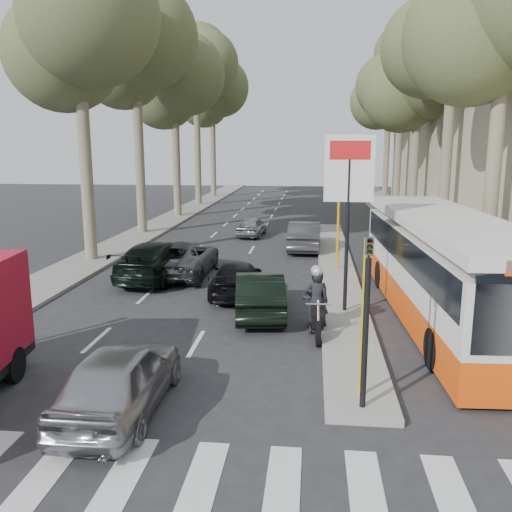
{
  "coord_description": "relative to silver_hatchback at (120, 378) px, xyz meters",
  "views": [
    {
      "loc": [
        2.18,
        -11.68,
        5.3
      ],
      "look_at": [
        0.3,
        6.21,
        1.6
      ],
      "focal_mm": 38.0,
      "sensor_mm": 36.0,
      "label": 1
    }
  ],
  "objects": [
    {
      "name": "queue_car_b",
      "position": [
        1.09,
        8.91,
        -0.12
      ],
      "size": [
        1.85,
        4.2,
        1.2
      ],
      "primitive_type": "imported",
      "rotation": [
        0.0,
        0.0,
        3.18
      ],
      "color": "black",
      "rests_on": "ground"
    },
    {
      "name": "tree_r_b",
      "position": [
        10.82,
        20.02,
        10.7
      ],
      "size": [
        7.4,
        7.2,
        15.27
      ],
      "color": "#6B604C",
      "rests_on": "ground"
    },
    {
      "name": "tree_l_d",
      "position": [
        -6.28,
        38.02,
        11.04
      ],
      "size": [
        7.4,
        7.2,
        15.66
      ],
      "color": "#6B604C",
      "rests_on": "ground"
    },
    {
      "name": "ground",
      "position": [
        1.59,
        1.91,
        -0.72
      ],
      "size": [
        120.0,
        120.0,
        0.0
      ],
      "primitive_type": "plane",
      "color": "#28282B",
      "rests_on": "ground"
    },
    {
      "name": "dark_hatchback",
      "position": [
        2.16,
        6.68,
        -0.02
      ],
      "size": [
        1.97,
        4.37,
        1.39
      ],
      "primitive_type": "imported",
      "rotation": [
        0.0,
        0.0,
        3.26
      ],
      "color": "black",
      "rests_on": "ground"
    },
    {
      "name": "queue_car_c",
      "position": [
        0.2,
        21.66,
        -0.13
      ],
      "size": [
        1.69,
        3.56,
        1.17
      ],
      "primitive_type": "imported",
      "rotation": [
        0.0,
        0.0,
        3.05
      ],
      "color": "#919498",
      "rests_on": "ground"
    },
    {
      "name": "tree_l_e",
      "position": [
        -6.38,
        46.02,
        10.01
      ],
      "size": [
        7.4,
        7.2,
        14.49
      ],
      "color": "#6B604C",
      "rests_on": "ground"
    },
    {
      "name": "pedestrian_far",
      "position": [
        11.59,
        13.02,
        0.36
      ],
      "size": [
        1.31,
        0.76,
        1.91
      ],
      "primitive_type": "imported",
      "rotation": [
        0.0,
        0.0,
        3.32
      ],
      "color": "#64594B",
      "rests_on": "sidewalk_right"
    },
    {
      "name": "traffic_light_island",
      "position": [
        4.84,
        0.41,
        1.77
      ],
      "size": [
        0.16,
        0.41,
        3.6
      ],
      "color": "black",
      "rests_on": "ground"
    },
    {
      "name": "tree_r_a",
      "position": [
        10.72,
        12.02,
        9.67
      ],
      "size": [
        7.4,
        7.2,
        14.1
      ],
      "color": "#6B604C",
      "rests_on": "ground"
    },
    {
      "name": "queue_car_e",
      "position": [
        -2.41,
        10.91,
        0.04
      ],
      "size": [
        2.52,
        5.38,
        1.52
      ],
      "primitive_type": "imported",
      "rotation": [
        0.0,
        0.0,
        3.07
      ],
      "color": "black",
      "rests_on": "ground"
    },
    {
      "name": "tree_r_d",
      "position": [
        10.72,
        36.02,
        10.36
      ],
      "size": [
        7.4,
        7.2,
        14.88
      ],
      "color": "#6B604C",
      "rests_on": "ground"
    },
    {
      "name": "city_bus",
      "position": [
        7.79,
        6.86,
        1.0
      ],
      "size": [
        3.28,
        12.47,
        3.26
      ],
      "rotation": [
        0.0,
        0.0,
        0.05
      ],
      "color": "#EE4D0D",
      "rests_on": "ground"
    },
    {
      "name": "tree_l_c",
      "position": [
        -6.18,
        30.02,
        9.32
      ],
      "size": [
        7.4,
        7.2,
        13.71
      ],
      "color": "#6B604C",
      "rests_on": "ground"
    },
    {
      "name": "building_far",
      "position": [
        17.09,
        35.91,
        7.28
      ],
      "size": [
        11.0,
        20.0,
        16.0
      ],
      "primitive_type": "cube",
      "color": "#B7A88E",
      "rests_on": "ground"
    },
    {
      "name": "sidewalk_right",
      "position": [
        10.19,
        26.91,
        -0.66
      ],
      "size": [
        3.2,
        70.0,
        0.12
      ],
      "primitive_type": "cube",
      "color": "gray",
      "rests_on": "ground"
    },
    {
      "name": "queue_car_a",
      "position": [
        -1.54,
        11.65,
        -0.0
      ],
      "size": [
        2.39,
        5.15,
        1.43
      ],
      "primitive_type": "imported",
      "rotation": [
        0.0,
        0.0,
        3.14
      ],
      "color": "#494B51",
      "rests_on": "ground"
    },
    {
      "name": "tree_r_c",
      "position": [
        10.62,
        28.02,
        8.98
      ],
      "size": [
        7.4,
        7.2,
        13.32
      ],
      "color": "#6B604C",
      "rests_on": "ground"
    },
    {
      "name": "median_left",
      "position": [
        -6.41,
        29.91,
        -0.66
      ],
      "size": [
        2.4,
        64.0,
        0.12
      ],
      "primitive_type": "cube",
      "color": "gray",
      "rests_on": "ground"
    },
    {
      "name": "tree_r_e",
      "position": [
        10.82,
        44.02,
        9.67
      ],
      "size": [
        7.4,
        7.2,
        14.1
      ],
      "color": "#6B604C",
      "rests_on": "ground"
    },
    {
      "name": "motorcycle",
      "position": [
        3.92,
        5.16,
        0.19
      ],
      "size": [
        0.87,
        2.36,
        2.0
      ],
      "rotation": [
        0.0,
        0.0,
        0.06
      ],
      "color": "black",
      "rests_on": "ground"
    },
    {
      "name": "billboard",
      "position": [
        4.84,
        6.91,
        2.99
      ],
      "size": [
        1.5,
        12.1,
        5.6
      ],
      "color": "yellow",
      "rests_on": "ground"
    },
    {
      "name": "tree_l_a",
      "position": [
        -6.28,
        14.02,
        9.67
      ],
      "size": [
        7.4,
        7.2,
        14.1
      ],
      "color": "#6B604C",
      "rests_on": "ground"
    },
    {
      "name": "silver_hatchback",
      "position": [
        0.0,
        0.0,
        0.0
      ],
      "size": [
        1.71,
        4.22,
        1.43
      ],
      "primitive_type": "imported",
      "rotation": [
        0.0,
        0.0,
        3.14
      ],
      "color": "#9A9BA1",
      "rests_on": "ground"
    },
    {
      "name": "queue_car_d",
      "position": [
        3.39,
        17.66,
        0.02
      ],
      "size": [
        1.66,
        4.53,
        1.48
      ],
      "primitive_type": "imported",
      "rotation": [
        0.0,
        0.0,
        3.12
      ],
      "color": "#48494F",
      "rests_on": "ground"
    },
    {
      "name": "traffic_island",
      "position": [
        4.84,
        12.91,
        -0.64
      ],
      "size": [
        1.5,
        26.0,
        0.16
      ],
      "primitive_type": "cube",
      "color": "gray",
      "rests_on": "ground"
    },
    {
      "name": "tree_l_b",
      "position": [
        -6.38,
        22.02,
        10.36
      ],
      "size": [
        7.4,
        7.2,
        14.88
      ],
      "color": "#6B604C",
      "rests_on": "ground"
    }
  ]
}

